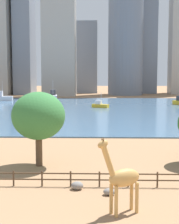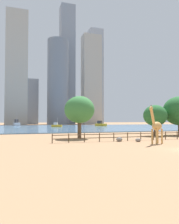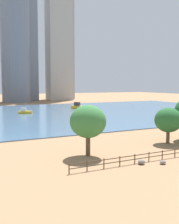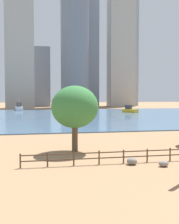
{
  "view_description": "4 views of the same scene",
  "coord_description": "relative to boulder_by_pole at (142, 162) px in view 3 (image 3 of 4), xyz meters",
  "views": [
    {
      "loc": [
        -1.06,
        -15.65,
        9.23
      ],
      "look_at": [
        -2.65,
        39.51,
        3.28
      ],
      "focal_mm": 55.0,
      "sensor_mm": 36.0,
      "label": 1
    },
    {
      "loc": [
        -17.66,
        -19.16,
        3.27
      ],
      "look_at": [
        -3.88,
        22.77,
        4.92
      ],
      "focal_mm": 35.0,
      "sensor_mm": 36.0,
      "label": 2
    },
    {
      "loc": [
        -25.67,
        -17.9,
        10.66
      ],
      "look_at": [
        -2.09,
        27.87,
        5.48
      ],
      "focal_mm": 45.0,
      "sensor_mm": 36.0,
      "label": 3
    },
    {
      "loc": [
        -11.69,
        -13.29,
        6.38
      ],
      "look_at": [
        -3.21,
        30.01,
        3.89
      ],
      "focal_mm": 45.0,
      "sensor_mm": 36.0,
      "label": 4
    }
  ],
  "objects": [
    {
      "name": "tree_center_broad",
      "position": [
        -4.36,
        7.15,
        4.8
      ],
      "size": [
        5.39,
        5.39,
        7.59
      ],
      "color": "brown",
      "rests_on": "ground"
    },
    {
      "name": "boulder_by_pole",
      "position": [
        0.0,
        0.0,
        0.0
      ],
      "size": [
        0.98,
        0.86,
        0.65
      ],
      "primitive_type": "ellipsoid",
      "color": "gray",
      "rests_on": "ground"
    },
    {
      "name": "skyline_block_wide",
      "position": [
        24.36,
        149.63,
        50.09
      ],
      "size": [
        12.03,
        10.66,
        100.83
      ],
      "primitive_type": "cube",
      "color": "gray",
      "rests_on": "ground"
    },
    {
      "name": "boat_tug",
      "position": [
        26.91,
        77.69,
        0.82
      ],
      "size": [
        5.17,
        6.63,
        2.79
      ],
      "rotation": [
        0.0,
        0.0,
        5.24
      ],
      "color": "gold",
      "rests_on": "harbor_water"
    },
    {
      "name": "skyline_block_left",
      "position": [
        43.95,
        143.58,
        37.34
      ],
      "size": [
        15.53,
        10.49,
        75.32
      ],
      "primitive_type": "cube",
      "color": "#ADA89E",
      "rests_on": "ground"
    },
    {
      "name": "ground_plane",
      "position": [
        2.84,
        68.71,
        -0.32
      ],
      "size": [
        400.0,
        400.0,
        0.0
      ],
      "primitive_type": "plane",
      "color": "#9E7551"
    },
    {
      "name": "boat_ferry",
      "position": [
        1.95,
        68.56,
        0.58
      ],
      "size": [
        4.91,
        3.45,
        4.17
      ],
      "rotation": [
        0.0,
        0.0,
        5.85
      ],
      "color": "gold",
      "rests_on": "harbor_water"
    },
    {
      "name": "boulder_small",
      "position": [
        2.56,
        -1.26,
        -0.06
      ],
      "size": [
        0.93,
        0.71,
        0.53
      ],
      "primitive_type": "ellipsoid",
      "color": "gray",
      "rests_on": "ground"
    },
    {
      "name": "skyline_tower_needle",
      "position": [
        13.83,
        134.07,
        32.01
      ],
      "size": [
        16.04,
        16.04,
        64.67
      ],
      "primitive_type": "cylinder",
      "color": "slate",
      "rests_on": "ground"
    },
    {
      "name": "harbor_water",
      "position": [
        2.84,
        65.71,
        -0.22
      ],
      "size": [
        180.0,
        86.0,
        0.2
      ],
      "primitive_type": "cube",
      "color": "#476B8C",
      "rests_on": "ground"
    },
    {
      "name": "enclosure_fence",
      "position": [
        2.42,
        0.71,
        0.44
      ],
      "size": [
        26.12,
        0.14,
        1.3
      ],
      "color": "#4C3826",
      "rests_on": "ground"
    },
    {
      "name": "tree_right_tall",
      "position": [
        12.39,
        8.45,
        3.88
      ],
      "size": [
        4.9,
        4.9,
        6.44
      ],
      "color": "brown",
      "rests_on": "ground"
    },
    {
      "name": "skyline_tower_glass",
      "position": [
        52.98,
        158.53,
        43.36
      ],
      "size": [
        12.51,
        10.97,
        87.36
      ],
      "primitive_type": "cube",
      "color": "#939EAD",
      "rests_on": "ground"
    }
  ]
}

